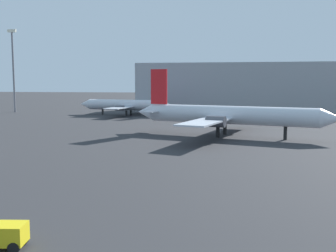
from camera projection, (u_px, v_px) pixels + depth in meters
The scene contains 5 objects.
airplane_distant at pixel (227, 115), 61.81m from camera, with size 31.95×27.43×10.48m.
airplane_far_right at pixel (126, 105), 100.73m from camera, with size 25.51×20.81×8.68m.
baggage_cart at pixel (2, 234), 20.22m from camera, with size 2.57×1.69×1.30m.
light_mast_left at pixel (13, 66), 109.85m from camera, with size 2.40×0.50×22.57m.
terminal_building at pixel (270, 88), 113.50m from camera, with size 74.01×18.15×13.55m, color #999EA3.
Camera 1 is at (3.64, -6.61, 8.43)m, focal length 42.90 mm.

